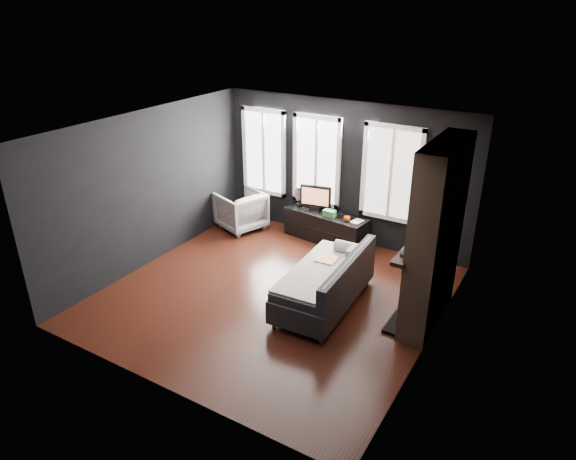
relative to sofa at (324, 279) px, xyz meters
The scene contains 18 objects.
floor 0.94m from the sofa, 167.24° to the right, with size 5.00×5.00×0.00m, color black.
ceiling 2.41m from the sofa, 167.24° to the right, with size 5.00×5.00×0.00m, color white.
wall_back 2.62m from the sofa, 109.41° to the left, with size 5.00×0.02×2.70m, color black.
wall_left 3.44m from the sofa, behind, with size 0.02×5.00×2.70m, color black.
wall_right 1.93m from the sofa, ahead, with size 0.02×5.00×2.70m, color black.
windows 3.25m from the sofa, 119.09° to the left, with size 4.00×0.16×1.76m, color white, non-canonical shape.
fireplace 1.79m from the sofa, 15.63° to the left, with size 0.70×1.62×2.70m, color #93724C, non-canonical shape.
sofa is the anchor object (origin of this frame).
stripe_pillow 0.62m from the sofa, 70.60° to the left, with size 0.08×0.33×0.33m, color gray.
armchair 3.24m from the sofa, 148.69° to the left, with size 0.83×0.78×0.86m, color silver.
media_console 2.30m from the sofa, 116.23° to the left, with size 1.66×0.52×0.57m, color black, non-canonical shape.
monitor 2.51m from the sofa, 121.35° to the left, with size 0.62×0.13×0.56m, color black, non-canonical shape.
desk_fan 2.75m from the sofa, 127.62° to the left, with size 0.27×0.27×0.38m, color #959595, non-canonical shape.
mug 1.99m from the sofa, 105.13° to the left, with size 0.12×0.09×0.12m, color #EB4E0A.
book 2.05m from the sofa, 101.89° to the left, with size 0.17×0.02×0.23m, color #BDB699.
storage_box 2.15m from the sofa, 114.57° to the left, with size 0.23×0.15×0.13m, color #2F6B37.
mantel_vase 1.75m from the sofa, 35.03° to the left, with size 0.19×0.20×0.19m, color orange.
mantel_clock 1.49m from the sofa, ahead, with size 0.13×0.13×0.04m, color black.
Camera 1 is at (3.82, -5.94, 4.39)m, focal length 32.00 mm.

